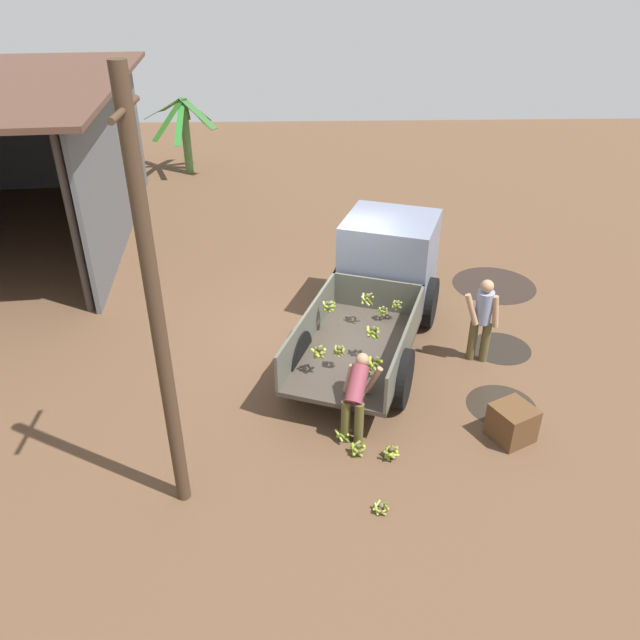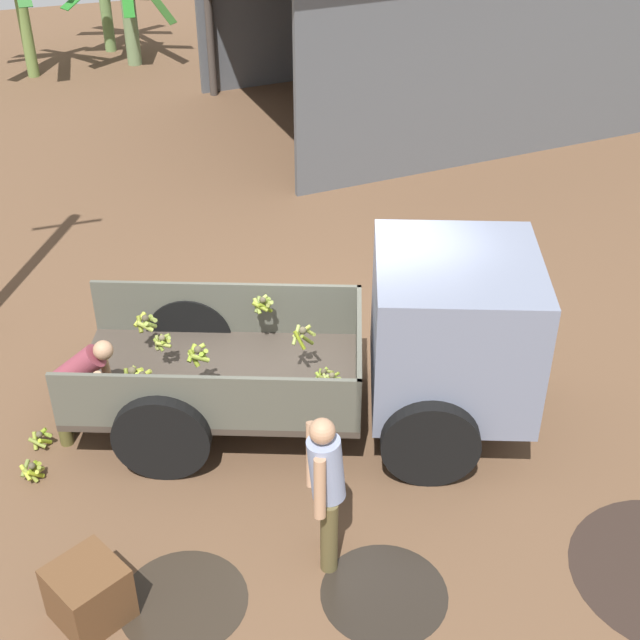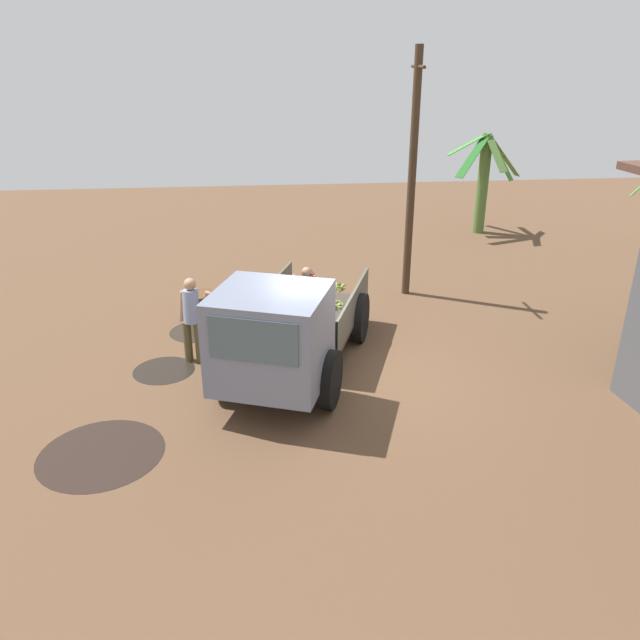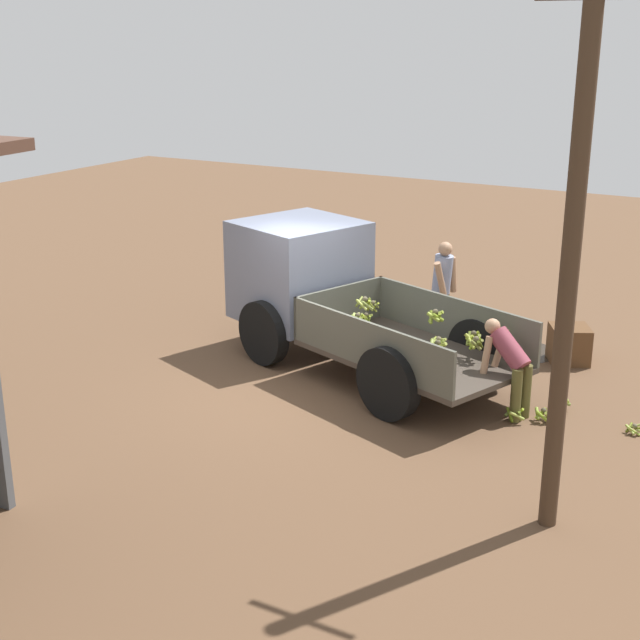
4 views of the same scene
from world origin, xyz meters
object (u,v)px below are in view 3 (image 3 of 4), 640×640
at_px(banana_bunch_on_ground_1, 318,308).
at_px(wooden_crate_0, 203,305).
at_px(banana_bunch_on_ground_2, 287,303).
at_px(utility_pole, 412,175).
at_px(cargo_truck, 281,335).
at_px(banana_bunch_on_ground_3, 308,304).
at_px(person_foreground_visitor, 192,316).
at_px(person_worker_loading, 310,285).
at_px(banana_bunch_on_ground_0, 296,289).

distance_m(banana_bunch_on_ground_1, wooden_crate_0, 2.58).
bearing_deg(banana_bunch_on_ground_2, utility_pole, 102.36).
xyz_separation_m(cargo_truck, banana_bunch_on_ground_3, (-3.81, 0.79, -0.99)).
xyz_separation_m(person_foreground_visitor, banana_bunch_on_ground_2, (-2.52, 1.92, -0.81)).
relative_size(utility_pole, person_worker_loading, 4.44).
distance_m(banana_bunch_on_ground_1, banana_bunch_on_ground_3, 0.37).
xyz_separation_m(utility_pole, person_foreground_visitor, (3.17, -4.87, -1.96)).
height_order(cargo_truck, person_foreground_visitor, cargo_truck).
xyz_separation_m(person_worker_loading, banana_bunch_on_ground_2, (-0.60, -0.48, -0.64)).
relative_size(person_foreground_visitor, banana_bunch_on_ground_3, 6.33).
bearing_deg(banana_bunch_on_ground_2, banana_bunch_on_ground_1, 57.83).
relative_size(cargo_truck, wooden_crate_0, 8.92).
distance_m(utility_pole, banana_bunch_on_ground_2, 4.10).
height_order(banana_bunch_on_ground_0, banana_bunch_on_ground_2, banana_bunch_on_ground_2).
distance_m(cargo_truck, banana_bunch_on_ground_2, 4.05).
distance_m(person_foreground_visitor, banana_bunch_on_ground_1, 3.43).
bearing_deg(banana_bunch_on_ground_2, banana_bunch_on_ground_0, 165.31).
bearing_deg(person_foreground_visitor, person_worker_loading, -33.90).
bearing_deg(person_foreground_visitor, banana_bunch_on_ground_1, -33.64).
height_order(person_foreground_visitor, banana_bunch_on_ground_1, person_foreground_visitor).
distance_m(banana_bunch_on_ground_0, banana_bunch_on_ground_1, 1.50).
distance_m(utility_pole, wooden_crate_0, 5.61).
distance_m(cargo_truck, banana_bunch_on_ground_3, 4.02).
distance_m(banana_bunch_on_ground_2, banana_bunch_on_ground_3, 0.49).
height_order(utility_pole, banana_bunch_on_ground_2, utility_pole).
bearing_deg(banana_bunch_on_ground_0, banana_bunch_on_ground_1, 15.83).
bearing_deg(cargo_truck, person_worker_loading, -173.47).
bearing_deg(utility_pole, banana_bunch_on_ground_0, -97.78).
relative_size(utility_pole, banana_bunch_on_ground_2, 21.96).
height_order(utility_pole, person_worker_loading, utility_pole).
bearing_deg(wooden_crate_0, person_foreground_visitor, -0.35).
bearing_deg(banana_bunch_on_ground_3, person_worker_loading, 0.07).
bearing_deg(banana_bunch_on_ground_0, wooden_crate_0, -57.00).
bearing_deg(banana_bunch_on_ground_3, banana_bunch_on_ground_1, 31.14).
xyz_separation_m(person_foreground_visitor, banana_bunch_on_ground_3, (-2.42, 2.40, -0.81)).
bearing_deg(person_worker_loading, person_foreground_visitor, -32.18).
bearing_deg(cargo_truck, banana_bunch_on_ground_1, -175.79).
relative_size(banana_bunch_on_ground_0, wooden_crate_0, 0.42).
height_order(banana_bunch_on_ground_0, wooden_crate_0, wooden_crate_0).
distance_m(utility_pole, banana_bunch_on_ground_0, 3.91).
xyz_separation_m(person_worker_loading, banana_bunch_on_ground_0, (-1.61, -0.22, -0.68)).
bearing_deg(banana_bunch_on_ground_0, banana_bunch_on_ground_3, 10.87).
xyz_separation_m(person_foreground_visitor, person_worker_loading, (-1.93, 2.40, -0.18)).
bearing_deg(wooden_crate_0, banana_bunch_on_ground_1, 89.37).
bearing_deg(banana_bunch_on_ground_0, utility_pole, 82.22).
bearing_deg(banana_bunch_on_ground_3, cargo_truck, -11.75).
xyz_separation_m(utility_pole, banana_bunch_on_ground_3, (0.75, -2.47, -2.77)).
xyz_separation_m(banana_bunch_on_ground_2, wooden_crate_0, (0.40, -1.91, 0.17)).
bearing_deg(banana_bunch_on_ground_3, banana_bunch_on_ground_2, -102.28).
height_order(person_foreground_visitor, banana_bunch_on_ground_0, person_foreground_visitor).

